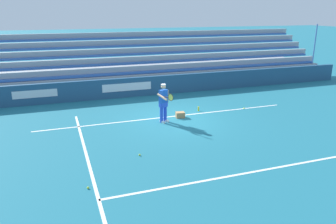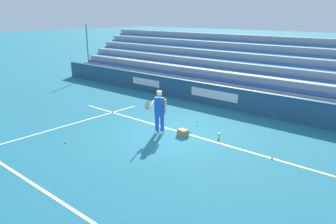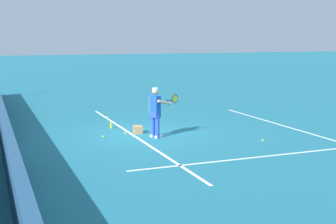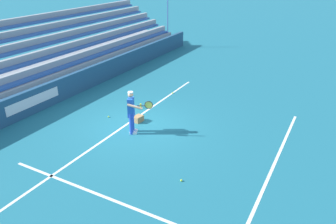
# 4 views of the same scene
# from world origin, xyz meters

# --- Properties ---
(ground_plane) EXTENTS (160.00, 160.00, 0.00)m
(ground_plane) POSITION_xyz_m (0.00, 0.00, 0.00)
(ground_plane) COLOR #1E6B7F
(court_baseline_white) EXTENTS (12.00, 0.10, 0.01)m
(court_baseline_white) POSITION_xyz_m (0.00, -0.50, 0.00)
(court_baseline_white) COLOR white
(court_baseline_white) RESTS_ON ground
(court_sideline_white) EXTENTS (0.10, 12.00, 0.01)m
(court_sideline_white) POSITION_xyz_m (4.11, 4.00, 0.00)
(court_sideline_white) COLOR white
(court_sideline_white) RESTS_ON ground
(court_service_line_white) EXTENTS (8.22, 0.10, 0.01)m
(court_service_line_white) POSITION_xyz_m (0.00, 5.50, 0.00)
(court_service_line_white) COLOR white
(court_service_line_white) RESTS_ON ground
(back_wall_sponsor_board) EXTENTS (27.52, 0.25, 1.10)m
(back_wall_sponsor_board) POSITION_xyz_m (0.01, -4.80, 0.55)
(back_wall_sponsor_board) COLOR navy
(back_wall_sponsor_board) RESTS_ON ground
(tennis_player) EXTENTS (0.57, 1.08, 1.71)m
(tennis_player) POSITION_xyz_m (0.49, 0.12, 0.89)
(tennis_player) COLOR blue
(tennis_player) RESTS_ON ground
(ball_box_cardboard) EXTENTS (0.44, 0.35, 0.26)m
(ball_box_cardboard) POSITION_xyz_m (-0.43, -0.23, 0.13)
(ball_box_cardboard) COLOR #A87F51
(ball_box_cardboard) RESTS_ON ground
(tennis_ball_near_player) EXTENTS (0.07, 0.07, 0.07)m
(tennis_ball_near_player) POSITION_xyz_m (-0.45, -0.69, 0.03)
(tennis_ball_near_player) COLOR #CCE533
(tennis_ball_near_player) RESTS_ON ground
(tennis_ball_far_left) EXTENTS (0.07, 0.07, 0.07)m
(tennis_ball_far_left) POSITION_xyz_m (2.40, 3.20, 0.03)
(tennis_ball_far_left) COLOR #CCE533
(tennis_ball_far_left) RESTS_ON ground
(tennis_ball_on_baseline) EXTENTS (0.07, 0.07, 0.07)m
(tennis_ball_on_baseline) POSITION_xyz_m (-3.99, -0.47, 0.03)
(tennis_ball_on_baseline) COLOR #CCE533
(tennis_ball_on_baseline) RESTS_ON ground
(tennis_ball_midcourt) EXTENTS (0.07, 0.07, 0.07)m
(tennis_ball_midcourt) POSITION_xyz_m (-0.16, -1.58, 0.03)
(tennis_ball_midcourt) COLOR #CCE533
(tennis_ball_midcourt) RESTS_ON ground
(water_bottle) EXTENTS (0.07, 0.07, 0.22)m
(water_bottle) POSITION_xyz_m (-1.67, -0.90, 0.11)
(water_bottle) COLOR yellow
(water_bottle) RESTS_ON ground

